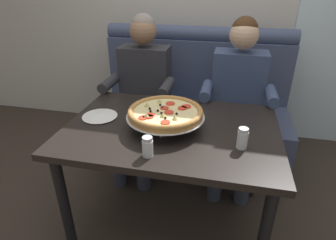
{
  "coord_description": "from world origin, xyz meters",
  "views": [
    {
      "loc": [
        0.3,
        -1.42,
        1.52
      ],
      "look_at": [
        -0.01,
        -0.03,
        0.79
      ],
      "focal_mm": 30.08,
      "sensor_mm": 36.0,
      "label": 1
    }
  ],
  "objects_px": {
    "plate_near_left": "(100,115)",
    "booth_bench": "(191,113)",
    "patio_chair": "(325,72)",
    "shaker_oregano": "(148,148)",
    "dining_table": "(171,140)",
    "diner_right": "(237,96)",
    "diner_left": "(142,88)",
    "pizza": "(165,113)",
    "shaker_parmesan": "(242,140)"
  },
  "relations": [
    {
      "from": "diner_left",
      "to": "dining_table",
      "type": "bearing_deg",
      "value": -59.26
    },
    {
      "from": "pizza",
      "to": "plate_near_left",
      "type": "xyz_separation_m",
      "value": [
        -0.43,
        0.04,
        -0.08
      ]
    },
    {
      "from": "booth_bench",
      "to": "dining_table",
      "type": "xyz_separation_m",
      "value": [
        0.0,
        -0.9,
        0.25
      ]
    },
    {
      "from": "dining_table",
      "to": "patio_chair",
      "type": "height_order",
      "value": "patio_chair"
    },
    {
      "from": "diner_right",
      "to": "plate_near_left",
      "type": "height_order",
      "value": "diner_right"
    },
    {
      "from": "booth_bench",
      "to": "patio_chair",
      "type": "bearing_deg",
      "value": 40.1
    },
    {
      "from": "diner_left",
      "to": "diner_right",
      "type": "distance_m",
      "value": 0.76
    },
    {
      "from": "dining_table",
      "to": "shaker_parmesan",
      "type": "xyz_separation_m",
      "value": [
        0.4,
        -0.14,
        0.14
      ]
    },
    {
      "from": "diner_left",
      "to": "diner_right",
      "type": "height_order",
      "value": "same"
    },
    {
      "from": "diner_right",
      "to": "booth_bench",
      "type": "bearing_deg",
      "value": 144.96
    },
    {
      "from": "diner_left",
      "to": "shaker_oregano",
      "type": "bearing_deg",
      "value": -71.01
    },
    {
      "from": "diner_left",
      "to": "diner_right",
      "type": "xyz_separation_m",
      "value": [
        0.76,
        0.0,
        0.0
      ]
    },
    {
      "from": "diner_right",
      "to": "pizza",
      "type": "xyz_separation_m",
      "value": [
        -0.41,
        -0.65,
        0.12
      ]
    },
    {
      "from": "dining_table",
      "to": "diner_right",
      "type": "bearing_deg",
      "value": 59.26
    },
    {
      "from": "pizza",
      "to": "patio_chair",
      "type": "bearing_deg",
      "value": 55.62
    },
    {
      "from": "booth_bench",
      "to": "pizza",
      "type": "xyz_separation_m",
      "value": [
        -0.03,
        -0.92,
        0.43
      ]
    },
    {
      "from": "pizza",
      "to": "booth_bench",
      "type": "bearing_deg",
      "value": 87.96
    },
    {
      "from": "dining_table",
      "to": "plate_near_left",
      "type": "distance_m",
      "value": 0.48
    },
    {
      "from": "shaker_oregano",
      "to": "shaker_parmesan",
      "type": "distance_m",
      "value": 0.48
    },
    {
      "from": "pizza",
      "to": "plate_near_left",
      "type": "distance_m",
      "value": 0.44
    },
    {
      "from": "diner_left",
      "to": "plate_near_left",
      "type": "bearing_deg",
      "value": -98.07
    },
    {
      "from": "patio_chair",
      "to": "shaker_oregano",
      "type": "bearing_deg",
      "value": -121.16
    },
    {
      "from": "shaker_parmesan",
      "to": "plate_near_left",
      "type": "xyz_separation_m",
      "value": [
        -0.87,
        0.17,
        -0.04
      ]
    },
    {
      "from": "booth_bench",
      "to": "pizza",
      "type": "distance_m",
      "value": 1.01
    },
    {
      "from": "plate_near_left",
      "to": "patio_chair",
      "type": "height_order",
      "value": "patio_chair"
    },
    {
      "from": "booth_bench",
      "to": "diner_right",
      "type": "height_order",
      "value": "diner_right"
    },
    {
      "from": "diner_right",
      "to": "dining_table",
      "type": "bearing_deg",
      "value": -120.74
    },
    {
      "from": "diner_right",
      "to": "shaker_oregano",
      "type": "relative_size",
      "value": 12.05
    },
    {
      "from": "plate_near_left",
      "to": "booth_bench",
      "type": "bearing_deg",
      "value": 61.96
    },
    {
      "from": "diner_left",
      "to": "shaker_parmesan",
      "type": "height_order",
      "value": "diner_left"
    },
    {
      "from": "diner_left",
      "to": "pizza",
      "type": "distance_m",
      "value": 0.75
    },
    {
      "from": "dining_table",
      "to": "diner_right",
      "type": "distance_m",
      "value": 0.75
    },
    {
      "from": "shaker_oregano",
      "to": "diner_right",
      "type": "bearing_deg",
      "value": 65.79
    },
    {
      "from": "booth_bench",
      "to": "plate_near_left",
      "type": "distance_m",
      "value": 1.05
    },
    {
      "from": "dining_table",
      "to": "shaker_parmesan",
      "type": "relative_size",
      "value": 10.92
    },
    {
      "from": "diner_left",
      "to": "shaker_oregano",
      "type": "height_order",
      "value": "diner_left"
    },
    {
      "from": "diner_left",
      "to": "pizza",
      "type": "relative_size",
      "value": 2.83
    },
    {
      "from": "dining_table",
      "to": "pizza",
      "type": "xyz_separation_m",
      "value": [
        -0.03,
        -0.01,
        0.18
      ]
    },
    {
      "from": "shaker_parmesan",
      "to": "plate_near_left",
      "type": "distance_m",
      "value": 0.88
    },
    {
      "from": "diner_left",
      "to": "patio_chair",
      "type": "bearing_deg",
      "value": 39.08
    },
    {
      "from": "pizza",
      "to": "shaker_oregano",
      "type": "bearing_deg",
      "value": -93.31
    },
    {
      "from": "diner_left",
      "to": "diner_right",
      "type": "bearing_deg",
      "value": 0.0
    },
    {
      "from": "diner_right",
      "to": "shaker_oregano",
      "type": "distance_m",
      "value": 1.05
    },
    {
      "from": "shaker_oregano",
      "to": "patio_chair",
      "type": "height_order",
      "value": "patio_chair"
    },
    {
      "from": "pizza",
      "to": "shaker_oregano",
      "type": "distance_m",
      "value": 0.31
    },
    {
      "from": "dining_table",
      "to": "diner_left",
      "type": "distance_m",
      "value": 0.75
    },
    {
      "from": "diner_left",
      "to": "shaker_oregano",
      "type": "distance_m",
      "value": 1.01
    },
    {
      "from": "shaker_parmesan",
      "to": "patio_chair",
      "type": "height_order",
      "value": "patio_chair"
    },
    {
      "from": "diner_right",
      "to": "shaker_parmesan",
      "type": "height_order",
      "value": "diner_right"
    },
    {
      "from": "shaker_oregano",
      "to": "pizza",
      "type": "bearing_deg",
      "value": 86.69
    }
  ]
}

